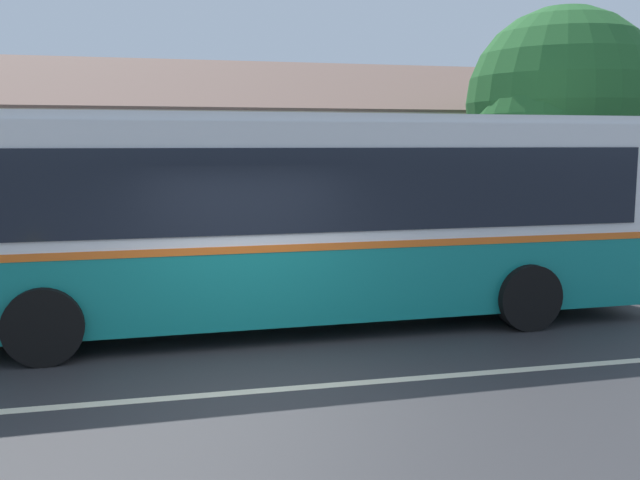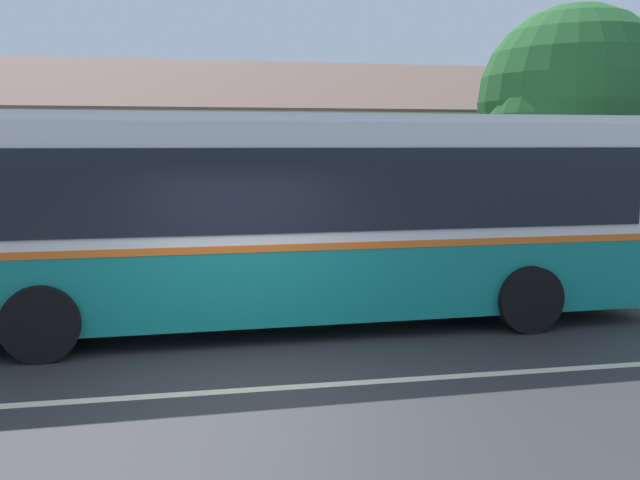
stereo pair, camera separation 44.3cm
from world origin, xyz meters
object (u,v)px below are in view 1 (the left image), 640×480
object	(u,v)px
bench_down_street	(177,262)
bus_stop_sign	(550,201)
transit_bus	(275,214)
street_tree_primary	(558,110)

from	to	relation	value
bench_down_street	bus_stop_sign	distance (m)	7.41
transit_bus	street_tree_primary	world-z (taller)	street_tree_primary
transit_bus	bench_down_street	bearing A→B (deg)	116.49
street_tree_primary	bus_stop_sign	bearing A→B (deg)	-123.21
street_tree_primary	bus_stop_sign	xyz separation A→B (m)	(-1.20, -1.83, -1.88)
transit_bus	street_tree_primary	bearing A→B (deg)	28.88
transit_bus	street_tree_primary	size ratio (longest dim) A/B	2.02
street_tree_primary	bus_stop_sign	size ratio (longest dim) A/B	2.43
street_tree_primary	bench_down_street	bearing A→B (deg)	-172.44
bench_down_street	bus_stop_sign	bearing A→B (deg)	-5.48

